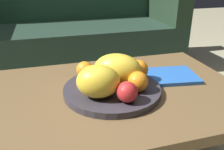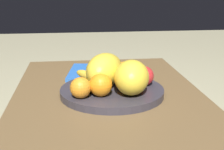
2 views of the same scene
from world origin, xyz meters
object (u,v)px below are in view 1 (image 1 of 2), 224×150
couch (78,34)px  melon_large_front (118,69)px  orange_left (85,70)px  fruit_bowl (112,90)px  orange_front (138,82)px  orange_right (90,75)px  coffee_table (100,101)px  magazine (168,76)px  apple_front (127,92)px  banana_bunch (109,73)px  orange_back (139,69)px  melon_smaller_beside (98,81)px

couch → melon_large_front: couch is taller
orange_left → fruit_bowl: bearing=-53.6°
orange_front → orange_right: orange_right is taller
coffee_table → magazine: 0.33m
apple_front → banana_bunch: 0.20m
coffee_table → orange_right: (-0.03, 0.04, 0.10)m
orange_front → orange_back: size_ratio=0.96×
couch → banana_bunch: 1.18m
melon_smaller_beside → orange_left: (-0.02, 0.17, -0.02)m
orange_right → apple_front: 0.19m
melon_large_front → orange_front: 0.10m
fruit_bowl → orange_left: orange_left is taller
orange_front → orange_left: (-0.17, 0.17, -0.00)m
couch → orange_front: size_ratio=22.18×
orange_left → banana_bunch: bearing=-21.4°
couch → orange_left: size_ratio=24.08×
coffee_table → melon_smaller_beside: melon_smaller_beside is taller
orange_left → orange_back: 0.22m
orange_left → apple_front: bearing=-66.4°
apple_front → banana_bunch: size_ratio=0.46×
orange_left → apple_front: apple_front is taller
fruit_bowl → orange_right: size_ratio=4.83×
coffee_table → orange_back: (0.17, 0.03, 0.10)m
melon_large_front → couch: bearing=88.8°
couch → banana_bunch: (-0.05, -1.17, 0.13)m
couch → orange_back: (0.07, -1.20, 0.14)m
orange_right → magazine: bearing=3.0°
fruit_bowl → orange_back: orange_back is taller
magazine → orange_front: bearing=-138.8°
orange_left → magazine: bearing=-7.8°
coffee_table → apple_front: (0.07, -0.13, 0.10)m
orange_right → fruit_bowl: bearing=-32.2°
melon_large_front → melon_smaller_beside: bearing=-139.1°
couch → orange_right: size_ratio=21.80×
coffee_table → orange_front: bearing=-28.7°
melon_smaller_beside → melon_large_front: bearing=40.9°
coffee_table → orange_left: 0.15m
fruit_bowl → orange_left: size_ratio=5.34×
couch → orange_front: bearing=-88.8°
orange_front → magazine: size_ratio=0.31×
orange_back → apple_front: size_ratio=1.09×
orange_left → melon_smaller_beside: bearing=-84.2°
orange_right → orange_back: (0.20, -0.00, 0.00)m
melon_large_front → banana_bunch: (-0.02, 0.05, -0.04)m
melon_large_front → orange_back: size_ratio=2.33×
couch → fruit_bowl: size_ratio=4.51×
melon_large_front → magazine: bearing=9.5°
banana_bunch → fruit_bowl: bearing=-96.8°
melon_large_front → orange_left: melon_large_front is taller
couch → fruit_bowl: couch is taller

